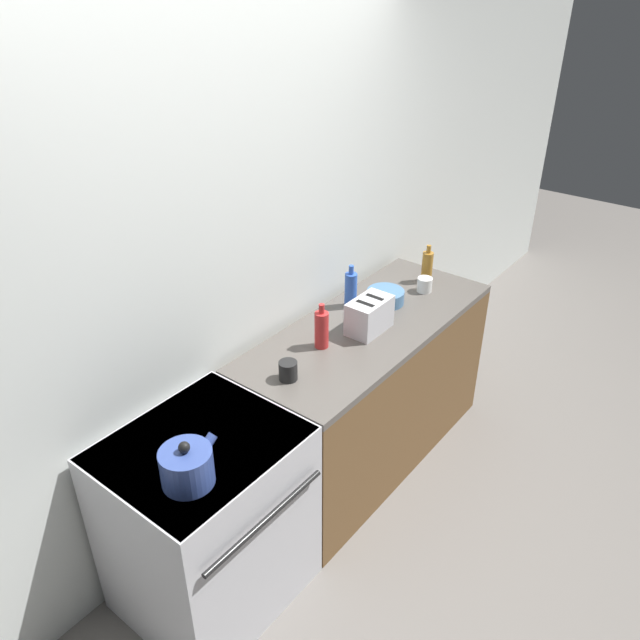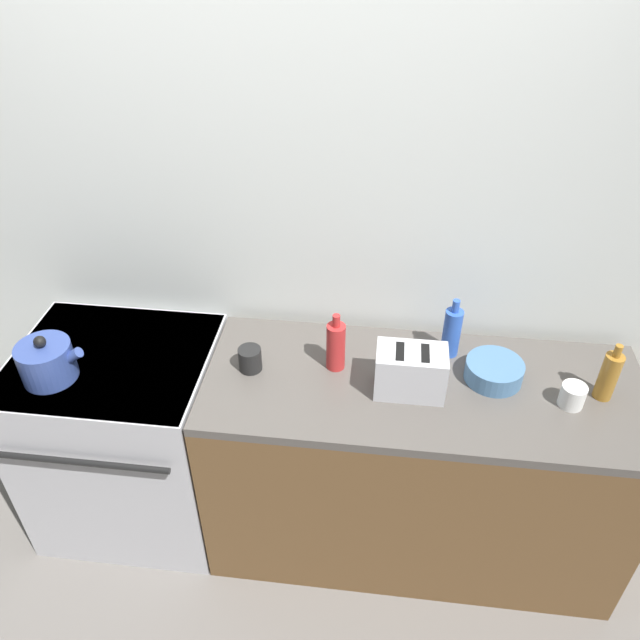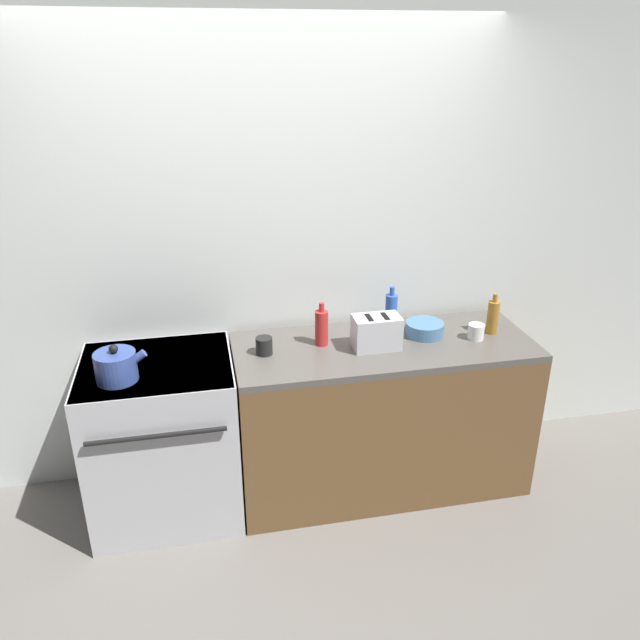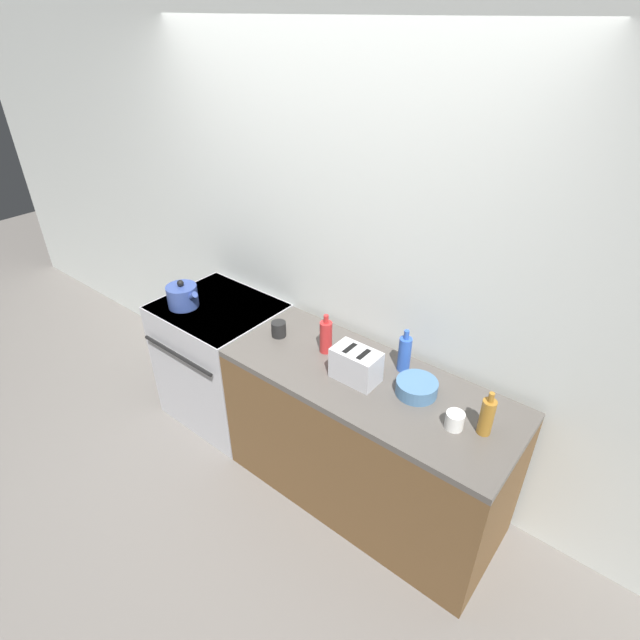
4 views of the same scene
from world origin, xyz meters
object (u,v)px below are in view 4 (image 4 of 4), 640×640
object	(u,v)px
stove	(223,359)
bottle_amber	(487,416)
toaster	(356,365)
bottle_blue	(405,353)
bottle_red	(326,336)
cup_black	(279,329)
kettle	(183,296)
bowl	(417,387)
cup_white	(455,420)

from	to	relation	value
stove	bottle_amber	size ratio (longest dim) A/B	3.84
toaster	bottle_blue	distance (m)	0.27
bottle_amber	stove	bearing A→B (deg)	-179.75
toaster	bottle_amber	size ratio (longest dim) A/B	1.07
bottle_red	cup_black	xyz separation A→B (m)	(-0.31, -0.05, -0.05)
kettle	cup_black	xyz separation A→B (m)	(0.71, 0.13, -0.03)
bottle_red	bowl	bearing A→B (deg)	-0.02
cup_white	bottle_amber	bearing A→B (deg)	25.36
kettle	bottle_red	world-z (taller)	bottle_red
bottle_blue	bowl	distance (m)	0.21
toaster	bottle_red	size ratio (longest dim) A/B	1.04
stove	bottle_red	bearing A→B (deg)	3.59
kettle	bottle_red	bearing A→B (deg)	10.16
stove	bottle_red	xyz separation A→B (m)	(0.86, 0.05, 0.53)
cup_black	bowl	xyz separation A→B (m)	(0.89, 0.05, -0.01)
stove	toaster	size ratio (longest dim) A/B	3.60
toaster	cup_white	world-z (taller)	toaster
bottle_red	toaster	bearing A→B (deg)	-19.54
bottle_red	bottle_amber	distance (m)	0.95
bowl	toaster	bearing A→B (deg)	-162.42
bottle_red	cup_white	xyz separation A→B (m)	(0.83, -0.10, -0.06)
stove	bottle_blue	world-z (taller)	bottle_blue
kettle	bowl	distance (m)	1.61
kettle	bottle_blue	bearing A→B (deg)	12.17
stove	bottle_amber	world-z (taller)	bottle_amber
kettle	stove	bearing A→B (deg)	38.36
bowl	bottle_blue	bearing A→B (deg)	139.91
bottle_amber	kettle	bearing A→B (deg)	-176.01
kettle	bowl	size ratio (longest dim) A/B	1.18
bottle_amber	cup_white	bearing A→B (deg)	-154.64
bottle_blue	cup_white	size ratio (longest dim) A/B	2.85
bottle_red	cup_black	world-z (taller)	bottle_red
stove	bottle_blue	size ratio (longest dim) A/B	3.58
bottle_blue	bowl	bearing A→B (deg)	-40.09
stove	cup_white	xyz separation A→B (m)	(1.69, -0.05, 0.47)
bottle_red	cup_white	world-z (taller)	bottle_red
toaster	stove	bearing A→B (deg)	177.85
cup_white	bowl	world-z (taller)	cup_white
cup_black	stove	bearing A→B (deg)	-179.64
kettle	bottle_red	size ratio (longest dim) A/B	1.04
bottle_amber	toaster	bearing A→B (deg)	-175.74
toaster	bottle_red	distance (m)	0.29
bottle_amber	cup_black	world-z (taller)	bottle_amber
kettle	cup_black	world-z (taller)	kettle
kettle	bottle_amber	bearing A→B (deg)	3.99
stove	bowl	size ratio (longest dim) A/B	4.23
bottle_red	bottle_blue	bearing A→B (deg)	16.90
cup_white	kettle	bearing A→B (deg)	-177.50
stove	bowl	world-z (taller)	bowl
cup_black	bowl	size ratio (longest dim) A/B	0.44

